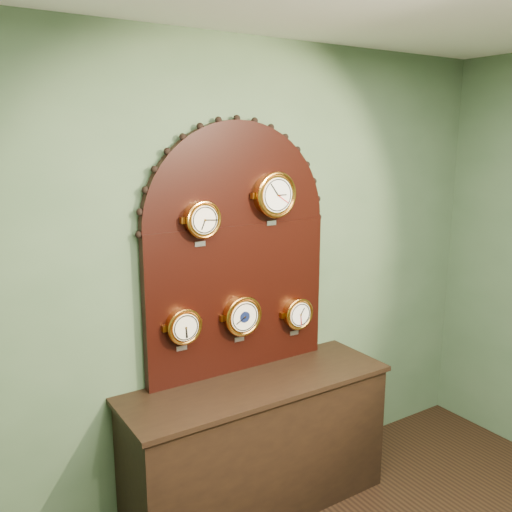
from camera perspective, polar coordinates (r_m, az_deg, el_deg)
wall_back at (r=3.32m, az=-2.33°, el=-2.27°), size 4.00×0.00×4.00m
shop_counter at (r=3.50m, az=0.19°, el=-19.30°), size 1.60×0.50×0.80m
display_board at (r=3.23m, az=-1.92°, el=1.43°), size 1.26×0.06×1.53m
roman_clock at (r=3.02m, az=-5.63°, el=3.82°), size 0.21×0.08×0.26m
arabic_clock at (r=3.25m, az=1.98°, el=6.39°), size 0.28×0.08×0.32m
hygrometer at (r=3.10m, az=-7.57°, el=-7.24°), size 0.21×0.08×0.26m
barometer at (r=3.27m, az=-1.47°, el=-6.23°), size 0.25×0.08×0.30m
tide_clock at (r=3.51m, az=4.34°, el=-5.99°), size 0.21×0.08×0.26m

